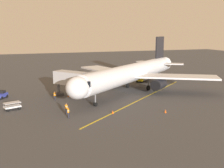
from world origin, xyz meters
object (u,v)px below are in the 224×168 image
Objects in this scene: tug_portside at (1,95)px; safety_cone_wing_port at (165,111)px; jet_bridge at (80,80)px; box_truck_near_nose at (142,76)px; ground_crew_loader at (66,108)px; baggage_cart_starboard_side at (12,106)px; ground_crew_wing_walker at (55,96)px; safety_cone_nose_left at (113,112)px; ground_crew_marshaller at (68,112)px; airplane at (132,73)px; safety_cone_nose_right at (68,96)px.

tug_portside is 4.99× the size of safety_cone_wing_port.
jet_bridge is 23.19m from box_truck_near_nose.
ground_crew_loader is at bearing -17.23° from safety_cone_wing_port.
jet_bridge is at bearing -164.63° from baggage_cart_starboard_side.
ground_crew_wing_walker is 0.62× the size of tug_portside.
safety_cone_nose_left is 8.43m from safety_cone_wing_port.
ground_crew_marshaller is 33.07m from box_truck_near_nose.
safety_cone_nose_left is (-15.04, 7.44, -0.38)m from baggage_cart_starboard_side.
safety_cone_wing_port is (1.19, 16.08, -3.73)m from airplane.
ground_crew_marshaller is at bearing -9.37° from safety_cone_wing_port.
ground_crew_wing_walker is 10.87m from tug_portside.
tug_portside is (10.18, -16.34, -0.18)m from ground_crew_marshaller.
airplane is 26.82m from tug_portside.
safety_cone_nose_right is (-12.49, 3.27, -0.43)m from tug_portside.
box_truck_near_nose is (-7.15, -9.73, -2.62)m from airplane.
jet_bridge is 18.36× the size of safety_cone_nose_right.
tug_portside is (33.62, 6.98, -0.68)m from box_truck_near_nose.
safety_cone_nose_left is at bearing 136.28° from tug_portside.
safety_cone_wing_port is (-15.10, 2.49, -0.61)m from ground_crew_marshaller.
baggage_cart_starboard_side is at bearing 27.86° from ground_crew_wing_walker.
airplane is 61.88× the size of safety_cone_wing_port.
box_truck_near_nose is at bearing -168.27° from tug_portside.
jet_bridge is 15.70m from tug_portside.
ground_crew_loader is 9.61m from baggage_cart_starboard_side.
safety_cone_nose_left is at bearing 54.95° from box_truck_near_nose.
tug_portside reaches higher than baggage_cart_starboard_side.
jet_bridge is 2.11× the size of box_truck_near_nose.
ground_crew_loader reaches higher than tug_portside.
box_truck_near_nose is at bearing -153.08° from baggage_cart_starboard_side.
baggage_cart_starboard_side is at bearing 14.41° from airplane.
ground_crew_marshaller is 15.31m from safety_cone_wing_port.
ground_crew_loader reaches higher than safety_cone_nose_right.
ground_crew_marshaller is 0.62× the size of tug_portside.
baggage_cart_starboard_side is 5.29× the size of safety_cone_nose_left.
box_truck_near_nose is (-23.44, -23.32, 0.50)m from ground_crew_marshaller.
jet_bridge is at bearing -111.17° from ground_crew_marshaller.
ground_crew_wing_walker is at bearing -86.14° from ground_crew_loader.
ground_crew_loader is 0.36× the size of box_truck_near_nose.
tug_portside is at bearing -36.69° from safety_cone_wing_port.
safety_cone_nose_left is at bearing 123.58° from ground_crew_wing_walker.
airplane is 19.90× the size of ground_crew_wing_walker.
safety_cone_nose_left is at bearing 179.22° from ground_crew_marshaller.
ground_crew_loader is 11.15m from safety_cone_nose_right.
airplane is 3.37× the size of jet_bridge.
airplane is 11.69× the size of baggage_cart_starboard_side.
ground_crew_marshaller is 1.00× the size of ground_crew_loader.
ground_crew_wing_walker is at bearing 152.33° from tug_portside.
tug_portside is (9.63, -5.05, -0.18)m from ground_crew_wing_walker.
ground_crew_marshaller reaches higher than safety_cone_wing_port.
safety_cone_nose_right is at bearing -101.64° from ground_crew_loader.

